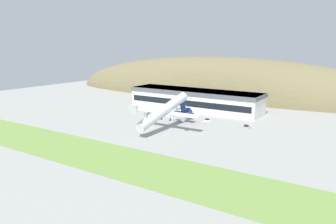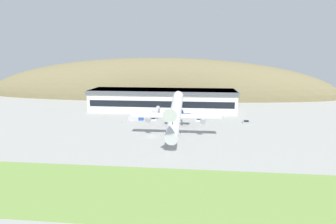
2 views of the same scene
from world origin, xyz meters
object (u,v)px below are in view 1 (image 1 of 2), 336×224
Objects in this scene: service_car_1 at (207,120)px; fuel_truck at (158,113)px; traffic_cone_0 at (145,115)px; service_car_0 at (247,127)px; service_car_2 at (170,116)px; jetway_0 at (178,108)px; box_truck at (189,115)px; cargo_airplane at (165,111)px; terminal_building at (194,99)px.

service_car_1 is 34.19m from fuel_truck.
service_car_0 is at bearing 3.41° from traffic_cone_0.
fuel_truck is 8.60m from traffic_cone_0.
service_car_0 is at bearing -2.06° from service_car_2.
jetway_0 is 21.70m from traffic_cone_0.
service_car_2 is at bearing -95.59° from jetway_0.
cargo_airplane is at bearing -84.67° from box_truck.
box_truck is (-13.50, 2.73, 0.75)m from service_car_1.
jetway_0 is at bearing 40.00° from traffic_cone_0.
service_car_2 is 11.96m from box_truck.
jetway_0 is 25.38m from service_car_1.
cargo_airplane is 31.62m from service_car_1.
terminal_building is 6.69× the size of jetway_0.
service_car_1 is (-24.34, 2.63, -0.04)m from service_car_0.
traffic_cone_0 is (-29.88, 21.87, -9.51)m from cargo_airplane.
jetway_0 is 3.57× the size of service_car_1.
jetway_0 is 3.30× the size of service_car_0.
traffic_cone_0 is (-17.67, -32.25, -7.45)m from terminal_building.
terminal_building is 27.62m from service_car_2.
box_truck is at bearing 18.87° from traffic_cone_0.
box_truck is at bearing 9.57° from fuel_truck.
cargo_airplane is 6.56× the size of fuel_truck.
service_car_0 is 24.48m from service_car_1.
cargo_airplane is at bearing -69.25° from jetway_0.
cargo_airplane reaches higher than terminal_building.
service_car_0 is 58.54m from fuel_truck.
jetway_0 is at bearing 84.41° from service_car_2.
box_truck is at bearing -67.99° from terminal_building.
traffic_cone_0 is at bearing -137.70° from fuel_truck.
cargo_airplane reaches higher than jetway_0.
service_car_2 is (-14.29, 27.50, -9.14)m from cargo_airplane.
jetway_0 reaches higher than service_car_0.
jetway_0 reaches higher than service_car_1.
fuel_truck is at bearing 178.16° from service_car_0.
box_truck is (9.31, -23.03, -6.33)m from terminal_building.
service_car_0 is at bearing -8.06° from box_truck.
terminal_building reaches higher than traffic_cone_0.
cargo_airplane is at bearing -36.21° from traffic_cone_0.
service_car_2 is at bearing 177.94° from service_car_0.
fuel_truck is 1.21× the size of box_truck.
service_car_0 is at bearing -31.05° from terminal_building.
cargo_airplane is 32.34m from box_truck.
jetway_0 is 23.67× the size of traffic_cone_0.
cargo_airplane is at bearing -110.49° from service_car_1.
service_car_2 is (-49.22, 1.77, -0.05)m from service_car_0.
traffic_cone_0 is (-64.81, -3.86, -0.41)m from service_car_0.
cargo_airplane reaches higher than service_car_0.
service_car_2 is 0.52× the size of fuel_truck.
jetway_0 is 1.70× the size of fuel_truck.
fuel_truck reaches higher than service_car_2.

